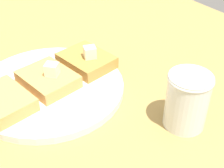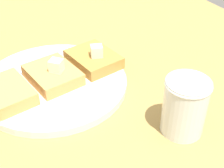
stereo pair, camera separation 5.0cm
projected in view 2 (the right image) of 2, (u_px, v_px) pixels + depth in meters
The scene contains 9 objects.
table_surface at pixel (42, 65), 64.78cm from camera, with size 105.44×105.44×2.35cm, color #A88647.
plate at pixel (54, 83), 56.32cm from camera, with size 26.39×26.39×1.34cm.
toast_slice_left at pixel (93, 59), 59.66cm from camera, with size 7.62×9.63×2.24cm, color #B38339.
toast_slice_middle at pixel (53, 75), 55.33cm from camera, with size 7.62×9.63×2.24cm, color tan.
toast_slice_right at pixel (5, 93), 51.00cm from camera, with size 7.62×9.63×2.24cm, color tan.
butter_pat_primary at pixel (97, 51), 57.79cm from camera, with size 2.16×1.95×2.16cm, color #F7E9C6.
butter_pat_secondary at pixel (54, 66), 53.63cm from camera, with size 2.16×1.95×2.16cm, color #F7EFC8.
fork at pixel (35, 60), 61.23cm from camera, with size 16.03×2.26×0.36cm.
syrup_jar at pixel (184, 108), 45.35cm from camera, with size 6.65×6.65×8.92cm.
Camera 2 is at (12.62, 55.22, 36.06)cm, focal length 50.00 mm.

